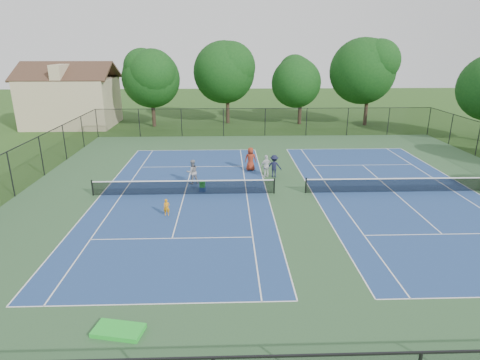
{
  "coord_description": "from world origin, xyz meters",
  "views": [
    {
      "loc": [
        -4.16,
        -24.89,
        9.28
      ],
      "look_at": [
        -3.36,
        -1.0,
        1.3
      ],
      "focal_mm": 30.0,
      "sensor_mm": 36.0,
      "label": 1
    }
  ],
  "objects_px": {
    "bystander_b": "(274,166)",
    "tree_back_a": "(151,75)",
    "tree_back_d": "(370,68)",
    "bystander_c": "(251,159)",
    "tree_back_c": "(301,79)",
    "ball_crate": "(203,189)",
    "tree_back_b": "(227,70)",
    "bystander_a": "(266,166)",
    "ball_hopper": "(202,184)",
    "child_player": "(167,207)",
    "instructor": "(192,172)",
    "clapboard_house": "(71,100)"
  },
  "relations": [
    {
      "from": "child_player",
      "to": "ball_crate",
      "type": "height_order",
      "value": "child_player"
    },
    {
      "from": "bystander_b",
      "to": "bystander_a",
      "type": "bearing_deg",
      "value": 9.7
    },
    {
      "from": "tree_back_a",
      "to": "child_player",
      "type": "bearing_deg",
      "value": -78.99
    },
    {
      "from": "tree_back_a",
      "to": "tree_back_d",
      "type": "relative_size",
      "value": 0.88
    },
    {
      "from": "clapboard_house",
      "to": "instructor",
      "type": "relative_size",
      "value": 6.14
    },
    {
      "from": "bystander_b",
      "to": "bystander_c",
      "type": "bearing_deg",
      "value": -37.31
    },
    {
      "from": "ball_crate",
      "to": "bystander_c",
      "type": "bearing_deg",
      "value": 53.59
    },
    {
      "from": "tree_back_c",
      "to": "tree_back_d",
      "type": "relative_size",
      "value": 0.81
    },
    {
      "from": "child_player",
      "to": "ball_hopper",
      "type": "distance_m",
      "value": 4.36
    },
    {
      "from": "bystander_a",
      "to": "ball_crate",
      "type": "xyz_separation_m",
      "value": [
        -4.58,
        -3.0,
        -0.69
      ]
    },
    {
      "from": "instructor",
      "to": "bystander_b",
      "type": "height_order",
      "value": "instructor"
    },
    {
      "from": "child_player",
      "to": "ball_hopper",
      "type": "xyz_separation_m",
      "value": [
        1.83,
        3.96,
        0.01
      ]
    },
    {
      "from": "tree_back_a",
      "to": "ball_crate",
      "type": "bearing_deg",
      "value": -73.01
    },
    {
      "from": "bystander_c",
      "to": "tree_back_b",
      "type": "bearing_deg",
      "value": -83.43
    },
    {
      "from": "ball_crate",
      "to": "ball_hopper",
      "type": "distance_m",
      "value": 0.36
    },
    {
      "from": "clapboard_house",
      "to": "bystander_b",
      "type": "bearing_deg",
      "value": -43.87
    },
    {
      "from": "tree_back_b",
      "to": "tree_back_a",
      "type": "bearing_deg",
      "value": -167.47
    },
    {
      "from": "instructor",
      "to": "bystander_c",
      "type": "height_order",
      "value": "bystander_c"
    },
    {
      "from": "ball_hopper",
      "to": "tree_back_d",
      "type": "bearing_deg",
      "value": 51.26
    },
    {
      "from": "bystander_c",
      "to": "child_player",
      "type": "bearing_deg",
      "value": 60.42
    },
    {
      "from": "tree_back_c",
      "to": "ball_crate",
      "type": "height_order",
      "value": "tree_back_c"
    },
    {
      "from": "bystander_a",
      "to": "ball_crate",
      "type": "distance_m",
      "value": 5.52
    },
    {
      "from": "tree_back_c",
      "to": "ball_crate",
      "type": "xyz_separation_m",
      "value": [
        -10.83,
        -24.47,
        -5.32
      ]
    },
    {
      "from": "tree_back_d",
      "to": "tree_back_b",
      "type": "bearing_deg",
      "value": 173.29
    },
    {
      "from": "tree_back_a",
      "to": "ball_hopper",
      "type": "xyz_separation_m",
      "value": [
        7.17,
        -23.47,
        -5.52
      ]
    },
    {
      "from": "bystander_b",
      "to": "bystander_c",
      "type": "distance_m",
      "value": 2.42
    },
    {
      "from": "instructor",
      "to": "clapboard_house",
      "type": "bearing_deg",
      "value": -77.88
    },
    {
      "from": "instructor",
      "to": "bystander_b",
      "type": "bearing_deg",
      "value": 169.14
    },
    {
      "from": "tree_back_c",
      "to": "bystander_b",
      "type": "height_order",
      "value": "tree_back_c"
    },
    {
      "from": "child_player",
      "to": "ball_crate",
      "type": "xyz_separation_m",
      "value": [
        1.83,
        3.96,
        -0.34
      ]
    },
    {
      "from": "tree_back_b",
      "to": "bystander_a",
      "type": "height_order",
      "value": "tree_back_b"
    },
    {
      "from": "tree_back_a",
      "to": "bystander_b",
      "type": "distance_m",
      "value": 24.46
    },
    {
      "from": "tree_back_d",
      "to": "bystander_a",
      "type": "distance_m",
      "value": 25.65
    },
    {
      "from": "tree_back_b",
      "to": "instructor",
      "type": "relative_size",
      "value": 5.71
    },
    {
      "from": "tree_back_c",
      "to": "ball_hopper",
      "type": "height_order",
      "value": "tree_back_c"
    },
    {
      "from": "child_player",
      "to": "bystander_a",
      "type": "xyz_separation_m",
      "value": [
        6.41,
        6.96,
        0.35
      ]
    },
    {
      "from": "tree_back_c",
      "to": "bystander_a",
      "type": "bearing_deg",
      "value": -106.22
    },
    {
      "from": "instructor",
      "to": "bystander_c",
      "type": "relative_size",
      "value": 0.96
    },
    {
      "from": "bystander_b",
      "to": "tree_back_a",
      "type": "bearing_deg",
      "value": -49.39
    },
    {
      "from": "bystander_c",
      "to": "ball_crate",
      "type": "bearing_deg",
      "value": 55.51
    },
    {
      "from": "tree_back_d",
      "to": "tree_back_c",
      "type": "bearing_deg",
      "value": 172.87
    },
    {
      "from": "tree_back_d",
      "to": "bystander_c",
      "type": "height_order",
      "value": "tree_back_d"
    },
    {
      "from": "tree_back_b",
      "to": "child_player",
      "type": "relative_size",
      "value": 10.01
    },
    {
      "from": "tree_back_a",
      "to": "bystander_a",
      "type": "xyz_separation_m",
      "value": [
        11.75,
        -20.47,
        -5.19
      ]
    },
    {
      "from": "tree_back_c",
      "to": "tree_back_d",
      "type": "height_order",
      "value": "tree_back_d"
    },
    {
      "from": "bystander_a",
      "to": "bystander_c",
      "type": "height_order",
      "value": "bystander_c"
    },
    {
      "from": "tree_back_a",
      "to": "ball_hopper",
      "type": "bearing_deg",
      "value": -73.01
    },
    {
      "from": "tree_back_a",
      "to": "ball_crate",
      "type": "relative_size",
      "value": 24.72
    },
    {
      "from": "tree_back_c",
      "to": "bystander_c",
      "type": "height_order",
      "value": "tree_back_c"
    },
    {
      "from": "tree_back_c",
      "to": "bystander_b",
      "type": "relative_size",
      "value": 4.94
    }
  ]
}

